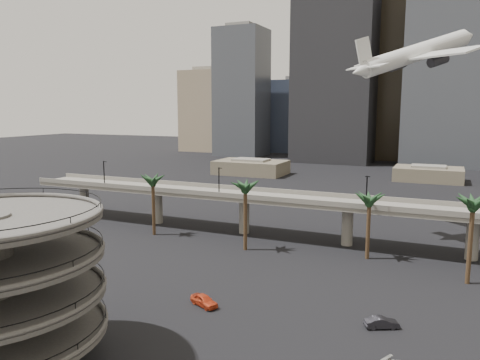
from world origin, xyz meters
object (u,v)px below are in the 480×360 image
at_px(airborne_jet, 416,54).
at_px(car_a, 204,300).
at_px(car_b, 382,323).
at_px(overpass, 294,204).

height_order(airborne_jet, car_a, airborne_jet).
bearing_deg(car_b, airborne_jet, -26.06).
height_order(car_a, car_b, car_a).
relative_size(airborne_jet, car_b, 6.82).
height_order(overpass, airborne_jet, airborne_jet).
height_order(overpass, car_a, overpass).
bearing_deg(airborne_jet, overpass, 167.91).
distance_m(overpass, car_b, 40.69).
distance_m(airborne_jet, car_a, 68.16).
bearing_deg(overpass, car_b, -56.83).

